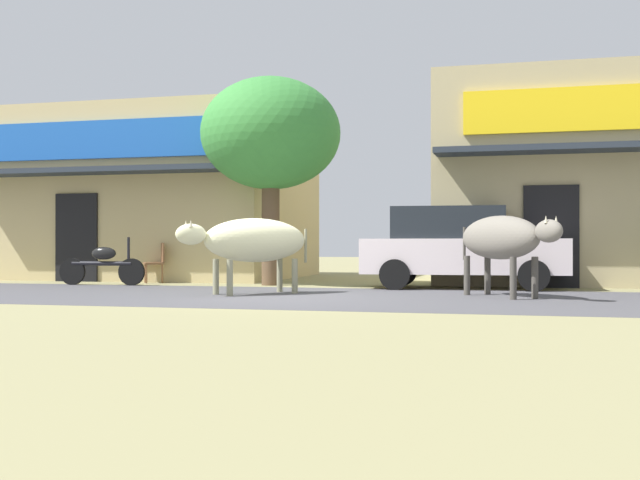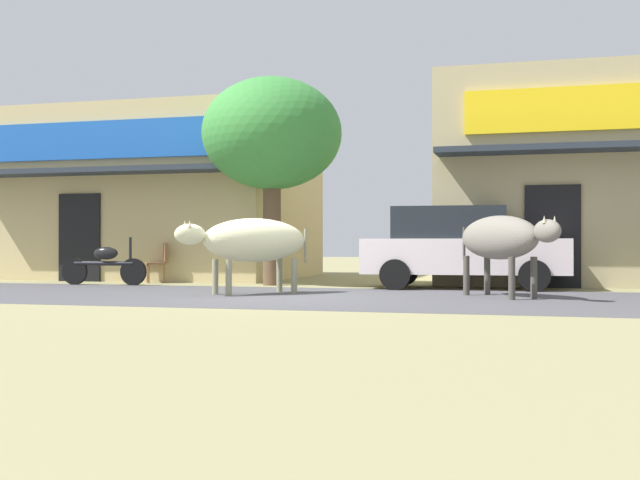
% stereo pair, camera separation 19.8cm
% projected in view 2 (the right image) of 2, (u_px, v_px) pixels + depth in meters
% --- Properties ---
extents(ground, '(80.00, 80.00, 0.00)m').
position_uv_depth(ground, '(276.00, 296.00, 13.70)').
color(ground, '#8D875B').
extents(asphalt_road, '(72.00, 5.43, 0.00)m').
position_uv_depth(asphalt_road, '(276.00, 296.00, 13.70)').
color(asphalt_road, '#4C4B4F').
rests_on(asphalt_road, ground).
extents(storefront_left_cafe, '(7.59, 6.68, 4.31)m').
position_uv_depth(storefront_left_cafe, '(160.00, 197.00, 21.76)').
color(storefront_left_cafe, tan).
rests_on(storefront_left_cafe, ground).
extents(storefront_right_club, '(6.87, 6.68, 4.65)m').
position_uv_depth(storefront_right_club, '(594.00, 183.00, 18.80)').
color(storefront_right_club, tan).
rests_on(storefront_right_club, ground).
extents(roadside_tree, '(3.04, 3.04, 4.51)m').
position_uv_depth(roadside_tree, '(272.00, 135.00, 17.36)').
color(roadside_tree, brown).
rests_on(roadside_tree, ground).
extents(parked_hatchback_car, '(4.13, 2.05, 1.64)m').
position_uv_depth(parked_hatchback_car, '(460.00, 247.00, 16.13)').
color(parked_hatchback_car, silver).
rests_on(parked_hatchback_car, ground).
extents(parked_motorcycle, '(1.97, 0.27, 1.04)m').
position_uv_depth(parked_motorcycle, '(105.00, 264.00, 17.41)').
color(parked_motorcycle, black).
rests_on(parked_motorcycle, ground).
extents(cow_near_brown, '(2.07, 2.27, 1.36)m').
position_uv_depth(cow_near_brown, '(252.00, 241.00, 14.28)').
color(cow_near_brown, beige).
rests_on(cow_near_brown, ground).
extents(cow_far_dark, '(1.92, 2.20, 1.38)m').
position_uv_depth(cow_far_dark, '(501.00, 238.00, 13.41)').
color(cow_far_dark, slate).
rests_on(cow_far_dark, ground).
extents(cafe_chair_near_tree, '(0.61, 0.61, 0.92)m').
position_uv_depth(cafe_chair_near_tree, '(159.00, 261.00, 18.42)').
color(cafe_chair_near_tree, brown).
rests_on(cafe_chair_near_tree, ground).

